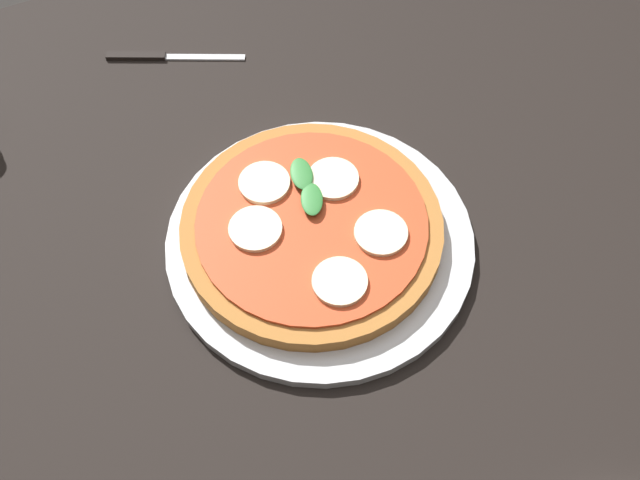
{
  "coord_description": "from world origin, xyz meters",
  "views": [
    {
      "loc": [
        0.26,
        0.36,
        1.45
      ],
      "look_at": [
        0.07,
        -0.04,
        0.76
      ],
      "focal_mm": 44.41,
      "sensor_mm": 36.0,
      "label": 1
    }
  ],
  "objects_px": {
    "dining_table": "(394,296)",
    "knife": "(158,56)",
    "pizza": "(312,227)",
    "serving_tray": "(320,242)"
  },
  "relations": [
    {
      "from": "serving_tray",
      "to": "knife",
      "type": "height_order",
      "value": "serving_tray"
    },
    {
      "from": "serving_tray",
      "to": "knife",
      "type": "bearing_deg",
      "value": -78.42
    },
    {
      "from": "knife",
      "to": "serving_tray",
      "type": "bearing_deg",
      "value": 101.58
    },
    {
      "from": "serving_tray",
      "to": "pizza",
      "type": "xyz_separation_m",
      "value": [
        0.0,
        -0.01,
        0.02
      ]
    },
    {
      "from": "dining_table",
      "to": "knife",
      "type": "bearing_deg",
      "value": -69.21
    },
    {
      "from": "knife",
      "to": "dining_table",
      "type": "bearing_deg",
      "value": 110.79
    },
    {
      "from": "serving_tray",
      "to": "pizza",
      "type": "distance_m",
      "value": 0.02
    },
    {
      "from": "pizza",
      "to": "knife",
      "type": "xyz_separation_m",
      "value": [
        0.06,
        -0.33,
        -0.02
      ]
    },
    {
      "from": "dining_table",
      "to": "serving_tray",
      "type": "relative_size",
      "value": 3.82
    },
    {
      "from": "dining_table",
      "to": "knife",
      "type": "distance_m",
      "value": 0.42
    }
  ]
}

